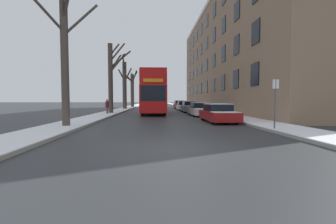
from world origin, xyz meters
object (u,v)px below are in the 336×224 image
at_px(parked_car_2, 190,107).
at_px(bare_tree_left_0, 64,49).
at_px(oncoming_van, 149,102).
at_px(street_sign_post, 275,102).
at_px(bare_tree_left_2, 125,84).
at_px(bare_tree_left_3, 132,88).
at_px(parked_car_0, 218,113).
at_px(parked_car_3, 183,106).
at_px(parked_car_4, 179,105).
at_px(bare_tree_left_1, 112,76).
at_px(pedestrian_left_sidewalk, 107,106).
at_px(parked_car_1, 200,110).
at_px(double_decker_bus, 153,91).

bearing_deg(parked_car_2, bare_tree_left_0, -120.60).
bearing_deg(oncoming_van, street_sign_post, -78.52).
relative_size(bare_tree_left_0, street_sign_post, 3.23).
relative_size(bare_tree_left_2, bare_tree_left_3, 1.10).
xyz_separation_m(parked_car_0, parked_car_3, (-0.00, 18.81, 0.05)).
distance_m(bare_tree_left_0, parked_car_4, 29.90).
xyz_separation_m(bare_tree_left_1, parked_car_2, (9.21, 2.91, -3.61)).
relative_size(parked_car_2, pedestrian_left_sidewalk, 2.58).
height_order(bare_tree_left_2, pedestrian_left_sidewalk, bare_tree_left_2).
distance_m(parked_car_0, oncoming_van, 29.91).
distance_m(parked_car_0, parked_car_1, 6.22).
distance_m(oncoming_van, street_sign_post, 35.06).
bearing_deg(parked_car_0, parked_car_1, 90.00).
xyz_separation_m(double_decker_bus, street_sign_post, (5.97, -15.15, -1.08)).
xyz_separation_m(parked_car_1, parked_car_2, (-0.00, 6.46, 0.04)).
height_order(bare_tree_left_3, parked_car_1, bare_tree_left_3).
bearing_deg(parked_car_0, parked_car_3, 90.00).
relative_size(bare_tree_left_3, street_sign_post, 3.06).
height_order(bare_tree_left_0, bare_tree_left_3, bare_tree_left_0).
bearing_deg(bare_tree_left_3, street_sign_post, -74.61).
bearing_deg(parked_car_2, bare_tree_left_3, 113.80).
bearing_deg(bare_tree_left_1, bare_tree_left_0, -90.50).
bearing_deg(street_sign_post, pedestrian_left_sidewalk, 129.18).
bearing_deg(double_decker_bus, parked_car_0, -65.68).
bearing_deg(parked_car_2, oncoming_van, 108.55).
relative_size(parked_car_2, street_sign_post, 1.65).
xyz_separation_m(bare_tree_left_2, parked_car_2, (9.37, -9.23, -3.50)).
xyz_separation_m(bare_tree_left_2, street_sign_post, (10.75, -26.89, -2.69)).
bearing_deg(bare_tree_left_2, double_decker_bus, -67.86).
height_order(bare_tree_left_1, bare_tree_left_3, bare_tree_left_1).
height_order(bare_tree_left_3, parked_car_0, bare_tree_left_3).
distance_m(parked_car_4, street_sign_post, 30.12).
relative_size(parked_car_1, parked_car_2, 1.05).
xyz_separation_m(parked_car_4, pedestrian_left_sidewalk, (-9.45, -16.79, 0.21)).
xyz_separation_m(oncoming_van, street_sign_post, (6.98, -34.36, 0.24)).
xyz_separation_m(parked_car_3, parked_car_4, (-0.00, 6.29, 0.03)).
relative_size(bare_tree_left_3, oncoming_van, 1.38).
distance_m(parked_car_2, parked_car_3, 6.13).
bearing_deg(parked_car_4, bare_tree_left_2, -161.24).
xyz_separation_m(bare_tree_left_2, double_decker_bus, (4.78, -11.74, -1.61)).
xyz_separation_m(double_decker_bus, oncoming_van, (-1.01, 19.21, -1.32)).
xyz_separation_m(oncoming_van, pedestrian_left_sidewalk, (-3.85, -21.08, -0.34)).
xyz_separation_m(bare_tree_left_0, street_sign_post, (10.70, -1.90, -2.83)).
bearing_deg(bare_tree_left_0, bare_tree_left_2, 90.12).
relative_size(parked_car_1, pedestrian_left_sidewalk, 2.73).
bearing_deg(parked_car_0, double_decker_bus, 114.32).
height_order(bare_tree_left_0, street_sign_post, bare_tree_left_0).
xyz_separation_m(double_decker_bus, parked_car_1, (4.60, -3.96, -1.94)).
bearing_deg(double_decker_bus, bare_tree_left_0, -109.62).
bearing_deg(parked_car_0, pedestrian_left_sidewalk, 138.70).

